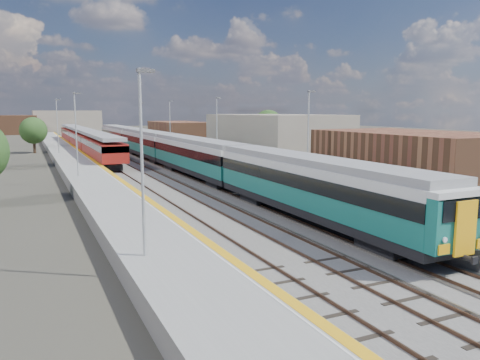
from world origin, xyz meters
TOP-DOWN VIEW (x-y plane):
  - ground at (0.00, 50.00)m, footprint 320.00×320.00m
  - ballast_bed at (-2.25, 52.50)m, footprint 10.50×155.00m
  - tracks at (-1.65, 54.18)m, footprint 8.96×160.00m
  - platform_right at (5.28, 52.49)m, footprint 4.70×155.00m
  - platform_left at (-9.05, 52.49)m, footprint 4.30×155.00m
  - buildings at (-18.12, 138.60)m, footprint 72.00×185.50m
  - green_train at (1.50, 45.61)m, footprint 3.10×86.19m
  - red_train at (-5.50, 71.95)m, footprint 3.01×60.91m
  - tree_c at (-13.13, 73.38)m, footprint 4.35×4.35m
  - tree_d at (24.54, 62.67)m, footprint 5.21×5.21m

SIDE VIEW (x-z plane):
  - ground at x=0.00m, z-range 0.00..0.00m
  - ballast_bed at x=-2.25m, z-range 0.00..0.06m
  - tracks at x=-1.65m, z-range 0.02..0.19m
  - platform_left at x=-9.05m, z-range -3.74..4.78m
  - platform_right at x=5.28m, z-range -3.72..4.80m
  - red_train at x=-5.50m, z-range 0.35..4.14m
  - green_train at x=1.50m, z-range 0.70..4.11m
  - tree_c at x=-13.13m, z-range 0.76..6.65m
  - tree_d at x=24.54m, z-range 0.92..7.98m
  - buildings at x=-18.12m, z-range -9.30..30.70m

